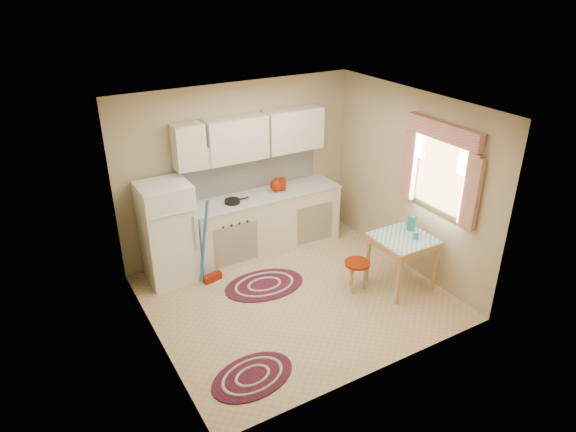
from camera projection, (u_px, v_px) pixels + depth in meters
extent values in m
plane|color=tan|center=(295.00, 297.00, 6.70)|extent=(3.60, 3.60, 0.00)
cube|color=silver|center=(297.00, 107.00, 5.61)|extent=(3.60, 3.20, 0.04)
cube|color=tan|center=(239.00, 169.00, 7.40)|extent=(3.60, 0.04, 2.50)
cube|color=tan|center=(382.00, 272.00, 4.91)|extent=(3.60, 0.04, 2.50)
cube|color=tan|center=(148.00, 248.00, 5.34)|extent=(0.04, 3.20, 2.50)
cube|color=tan|center=(410.00, 182.00, 6.97)|extent=(0.04, 3.20, 2.50)
cube|color=white|center=(248.00, 172.00, 7.47)|extent=(2.25, 0.03, 0.55)
cube|color=silver|center=(251.00, 136.00, 7.10)|extent=(2.25, 0.33, 0.60)
cube|color=white|center=(441.00, 174.00, 6.40)|extent=(0.04, 0.85, 0.95)
cube|color=white|center=(168.00, 233.00, 6.81)|extent=(0.65, 0.60, 1.40)
cube|color=silver|center=(266.00, 223.00, 7.64)|extent=(2.25, 0.60, 0.88)
cube|color=beige|center=(265.00, 195.00, 7.44)|extent=(2.27, 0.62, 0.04)
cylinder|color=black|center=(232.00, 201.00, 7.13)|extent=(0.22, 0.22, 0.05)
cylinder|color=maroon|center=(282.00, 185.00, 7.52)|extent=(0.13, 0.13, 0.16)
cube|color=tan|center=(401.00, 262.00, 6.81)|extent=(0.72, 0.72, 0.72)
cylinder|color=maroon|center=(356.00, 276.00, 6.77)|extent=(0.39, 0.39, 0.42)
cylinder|color=teal|center=(416.00, 235.00, 6.60)|extent=(0.08, 0.08, 0.10)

